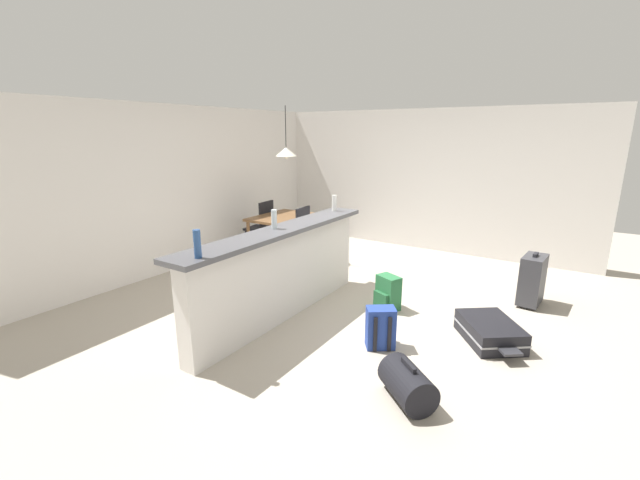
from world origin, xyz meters
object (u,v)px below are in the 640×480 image
(backpack_green, at_px, (388,293))
(bottle_blue, at_px, (197,244))
(dining_table, at_px, (283,222))
(duffel_bag_black, at_px, (407,384))
(bottle_white, at_px, (334,203))
(dining_chair_far_side, at_px, (262,224))
(pendant_lamp, at_px, (286,152))
(backpack_blue, at_px, (380,328))
(bottle_clear, at_px, (274,219))
(suitcase_flat_black, at_px, (490,331))
(dining_chair_near_partition, at_px, (308,233))
(suitcase_upright_charcoal, at_px, (532,279))

(backpack_green, bearing_deg, bottle_blue, 158.34)
(dining_table, relative_size, duffel_bag_black, 1.97)
(bottle_white, distance_m, dining_chair_far_side, 2.13)
(duffel_bag_black, bearing_deg, dining_table, 51.51)
(bottle_white, distance_m, dining_table, 1.57)
(duffel_bag_black, bearing_deg, backpack_green, 28.76)
(pendant_lamp, bearing_deg, backpack_blue, -126.25)
(bottle_clear, height_order, dining_chair_far_side, bottle_clear)
(dining_chair_far_side, bearing_deg, backpack_blue, -121.51)
(suitcase_flat_black, relative_size, backpack_blue, 2.05)
(bottle_white, bearing_deg, dining_chair_near_partition, 54.53)
(bottle_clear, xyz_separation_m, suitcase_upright_charcoal, (2.00, -2.44, -0.83))
(dining_chair_near_partition, distance_m, backpack_green, 2.07)
(bottle_clear, height_order, bottle_white, bottle_white)
(bottle_white, distance_m, duffel_bag_black, 2.86)
(dining_table, xyz_separation_m, dining_chair_near_partition, (-0.02, -0.52, -0.13))
(suitcase_upright_charcoal, relative_size, backpack_blue, 1.60)
(suitcase_upright_charcoal, xyz_separation_m, duffel_bag_black, (-2.66, 0.58, -0.18))
(bottle_blue, height_order, suitcase_flat_black, bottle_blue)
(bottle_white, bearing_deg, duffel_bag_black, -136.36)
(dining_table, distance_m, dining_chair_near_partition, 0.54)
(dining_chair_far_side, distance_m, backpack_green, 3.10)
(dining_table, relative_size, suitcase_upright_charcoal, 1.64)
(dining_chair_near_partition, bearing_deg, duffel_bag_black, -133.36)
(backpack_green, relative_size, backpack_blue, 1.00)
(bottle_white, relative_size, backpack_blue, 0.51)
(backpack_green, distance_m, suitcase_upright_charcoal, 1.81)
(bottle_white, height_order, dining_table, bottle_white)
(dining_chair_far_side, relative_size, suitcase_upright_charcoal, 1.39)
(dining_table, bearing_deg, pendant_lamp, -69.24)
(pendant_lamp, xyz_separation_m, duffel_bag_black, (-2.57, -3.13, -1.64))
(pendant_lamp, relative_size, duffel_bag_black, 1.47)
(bottle_clear, height_order, dining_chair_near_partition, bottle_clear)
(dining_table, relative_size, backpack_blue, 2.62)
(duffel_bag_black, bearing_deg, suitcase_flat_black, -14.35)
(dining_chair_near_partition, height_order, backpack_green, dining_chair_near_partition)
(backpack_green, distance_m, backpack_blue, 0.95)
(suitcase_upright_charcoal, height_order, backpack_blue, suitcase_upright_charcoal)
(pendant_lamp, height_order, suitcase_upright_charcoal, pendant_lamp)
(dining_chair_near_partition, xyz_separation_m, backpack_blue, (-1.85, -2.13, -0.31))
(dining_chair_far_side, bearing_deg, dining_chair_near_partition, -96.13)
(bottle_clear, relative_size, backpack_blue, 0.51)
(bottle_clear, height_order, backpack_green, bottle_clear)
(dining_chair_near_partition, xyz_separation_m, duffel_bag_black, (-2.53, -2.68, -0.36))
(backpack_green, relative_size, duffel_bag_black, 0.75)
(suitcase_flat_black, height_order, backpack_blue, backpack_blue)
(pendant_lamp, distance_m, suitcase_flat_black, 4.05)
(bottle_blue, xyz_separation_m, suitcase_upright_charcoal, (3.21, -2.29, -0.85))
(bottle_blue, relative_size, suitcase_flat_black, 0.28)
(bottle_clear, xyz_separation_m, bottle_white, (1.27, -0.01, 0.00))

